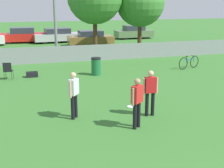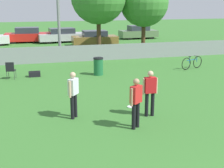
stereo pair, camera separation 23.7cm
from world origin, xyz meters
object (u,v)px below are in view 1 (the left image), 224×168
(gear_bag_sideline, at_px, (32,74))
(parked_car_olive, at_px, (134,32))
(player_receiver_white, at_px, (74,92))
(trash_bin, at_px, (96,66))
(parked_car_tan, at_px, (91,38))
(player_thrower_red, at_px, (150,90))
(bicycle_sideline, at_px, (189,62))
(frisbee_disc, at_px, (130,107))
(player_defender_red, at_px, (137,100))
(parked_car_red, at_px, (23,35))
(parked_car_silver, at_px, (57,35))
(tree_far_right, at_px, (140,3))
(folding_chair_sideline, at_px, (8,70))

(gear_bag_sideline, distance_m, parked_car_olive, 18.72)
(player_receiver_white, xyz_separation_m, trash_bin, (2.24, 6.20, -0.47))
(parked_car_tan, bearing_deg, gear_bag_sideline, -116.89)
(trash_bin, bearing_deg, parked_car_olive, 63.18)
(player_thrower_red, relative_size, gear_bag_sideline, 2.68)
(player_thrower_red, height_order, bicycle_sideline, player_thrower_red)
(player_receiver_white, height_order, player_thrower_red, same)
(player_thrower_red, distance_m, frisbee_disc, 1.48)
(player_defender_red, relative_size, frisbee_disc, 6.00)
(frisbee_disc, height_order, parked_car_red, parked_car_red)
(parked_car_silver, xyz_separation_m, parked_car_olive, (8.29, 0.90, 0.00))
(frisbee_disc, distance_m, parked_car_silver, 20.19)
(player_receiver_white, distance_m, frisbee_disc, 2.56)
(tree_far_right, bearing_deg, parked_car_tan, 124.00)
(player_receiver_white, relative_size, frisbee_disc, 6.00)
(player_thrower_red, relative_size, bicycle_sideline, 1.02)
(trash_bin, bearing_deg, parked_car_tan, 79.25)
(player_receiver_white, xyz_separation_m, parked_car_olive, (10.05, 21.64, -0.29))
(trash_bin, bearing_deg, tree_far_right, 53.18)
(player_receiver_white, relative_size, trash_bin, 1.70)
(folding_chair_sideline, height_order, parked_car_olive, parked_car_olive)
(player_receiver_white, xyz_separation_m, parked_car_silver, (1.76, 20.75, -0.29))
(bicycle_sideline, xyz_separation_m, parked_car_silver, (-6.30, 14.45, 0.29))
(parked_car_red, bearing_deg, trash_bin, -73.92)
(gear_bag_sideline, height_order, parked_car_tan, parked_car_tan)
(gear_bag_sideline, relative_size, parked_car_silver, 0.13)
(tree_far_right, distance_m, parked_car_tan, 6.31)
(frisbee_disc, distance_m, parked_car_red, 21.24)
(frisbee_disc, distance_m, bicycle_sideline, 8.12)
(parked_car_red, distance_m, parked_car_tan, 7.04)
(player_defender_red, height_order, bicycle_sideline, player_defender_red)
(parked_car_silver, bearing_deg, bicycle_sideline, -71.85)
(folding_chair_sideline, height_order, parked_car_tan, parked_car_tan)
(gear_bag_sideline, bearing_deg, trash_bin, -8.36)
(frisbee_disc, height_order, bicycle_sideline, bicycle_sideline)
(player_defender_red, bearing_deg, player_receiver_white, 105.35)
(player_thrower_red, bearing_deg, tree_far_right, 71.75)
(player_thrower_red, xyz_separation_m, parked_car_tan, (1.77, 18.18, -0.30))
(tree_far_right, bearing_deg, bicycle_sideline, -84.99)
(tree_far_right, relative_size, player_receiver_white, 3.45)
(tree_far_right, distance_m, folding_chair_sideline, 12.42)
(player_thrower_red, bearing_deg, parked_car_olive, 72.66)
(tree_far_right, relative_size, parked_car_silver, 1.22)
(frisbee_disc, height_order, trash_bin, trash_bin)
(player_thrower_red, distance_m, trash_bin, 6.73)
(trash_bin, distance_m, gear_bag_sideline, 3.52)
(gear_bag_sideline, bearing_deg, parked_car_silver, 78.01)
(parked_car_silver, bearing_deg, frisbee_disc, -93.87)
(player_defender_red, distance_m, gear_bag_sideline, 8.72)
(player_thrower_red, height_order, gear_bag_sideline, player_thrower_red)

